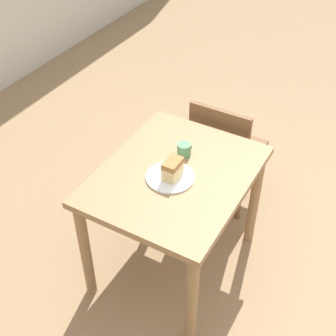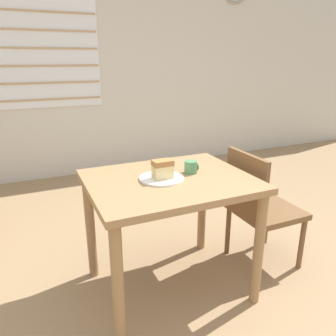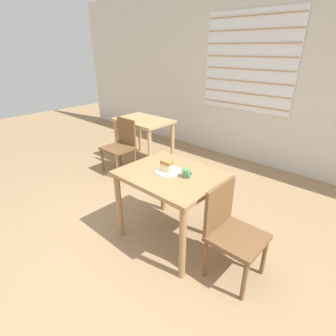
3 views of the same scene
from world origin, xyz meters
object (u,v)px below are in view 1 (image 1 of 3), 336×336
object	(u,v)px
chair_near_window	(224,150)
cake_slice	(173,169)
plate	(170,177)
coffee_mug	(184,149)
dining_table_near	(175,190)

from	to	relation	value
chair_near_window	cake_slice	bearing A→B (deg)	90.23
plate	coffee_mug	distance (m)	0.21
cake_slice	coffee_mug	distance (m)	0.21
chair_near_window	cake_slice	world-z (taller)	cake_slice
dining_table_near	plate	size ratio (longest dim) A/B	3.68
dining_table_near	cake_slice	distance (m)	0.19
chair_near_window	coffee_mug	size ratio (longest dim) A/B	10.04
chair_near_window	cake_slice	size ratio (longest dim) A/B	7.40
cake_slice	dining_table_near	bearing A→B (deg)	10.03
dining_table_near	chair_near_window	size ratio (longest dim) A/B	1.12
plate	dining_table_near	bearing A→B (deg)	-6.30
chair_near_window	plate	size ratio (longest dim) A/B	3.28
dining_table_near	coffee_mug	world-z (taller)	coffee_mug
dining_table_near	coffee_mug	xyz separation A→B (m)	(0.16, 0.03, 0.16)
dining_table_near	coffee_mug	distance (m)	0.23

